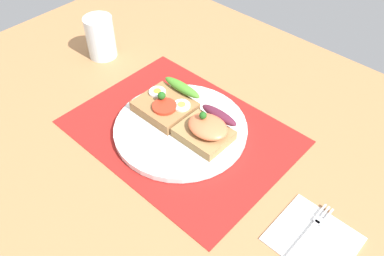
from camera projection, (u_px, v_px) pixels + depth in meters
ground_plane at (181, 138)px, 79.82cm from camera, size 120.00×90.00×3.20cm
placemat at (181, 131)px, 78.59cm from camera, size 41.70×30.99×0.30cm
plate at (181, 128)px, 78.05cm from camera, size 25.82×25.82×1.26cm
sandwich_egg_tomato at (167, 104)px, 79.94cm from camera, size 10.71×10.69×4.38cm
sandwich_salmon at (207, 129)px, 74.29cm from camera, size 9.64×9.26×5.44cm
napkin at (313, 238)px, 61.83cm from camera, size 12.28×11.37×0.60cm
fork at (310, 232)px, 62.16cm from camera, size 1.62×13.23×0.32cm
drinking_glass at (100, 37)px, 93.82cm from camera, size 6.63×6.63×9.96cm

